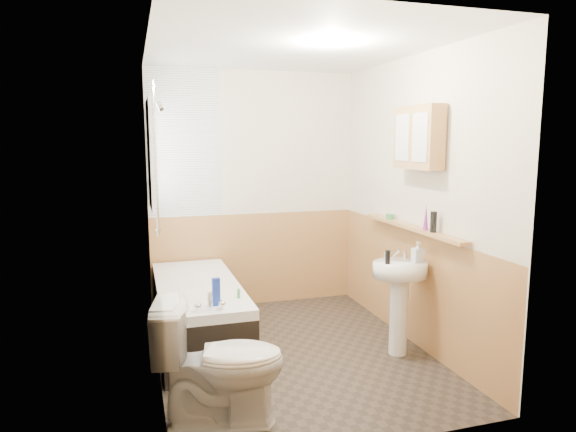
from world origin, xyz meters
The scene contains 26 objects.
floor centered at (0.00, 0.00, 0.00)m, with size 2.80×2.80×0.00m, color black.
ceiling centered at (0.00, 0.00, 2.50)m, with size 2.80×2.80×0.00m, color white.
wall_back centered at (0.00, 1.41, 1.25)m, with size 2.20×0.02×2.50m, color beige.
wall_front centered at (0.00, -1.41, 1.25)m, with size 2.20×0.02×2.50m, color beige.
wall_left centered at (-1.11, 0.00, 1.25)m, with size 0.02×2.80×2.50m, color beige.
wall_right centered at (1.11, 0.00, 1.25)m, with size 0.02×2.80×2.50m, color beige.
wainscot_right centered at (1.09, 0.00, 0.50)m, with size 0.01×2.80×1.00m, color tan.
wainscot_front centered at (0.00, -1.39, 0.50)m, with size 2.20×0.01×1.00m, color tan.
wainscot_back centered at (0.00, 1.39, 0.50)m, with size 2.20×0.01×1.00m, color tan.
tile_cladding_left centered at (-1.09, 0.00, 1.25)m, with size 0.01×2.80×2.50m, color white.
tile_return_back centered at (-0.73, 1.39, 1.75)m, with size 0.75×0.01×1.50m, color white.
window centered at (-1.06, 0.95, 1.65)m, with size 0.03×0.79×0.99m.
bathtub centered at (-0.73, 0.49, 0.28)m, with size 0.70×1.72×0.68m.
shower_riser centered at (-1.04, 0.44, 1.73)m, with size 0.11×0.09×1.28m.
toilet centered at (-0.76, -0.89, 0.40)m, with size 0.45×0.81×0.80m, color white.
sink centered at (0.84, -0.26, 0.56)m, with size 0.46×0.37×0.90m.
pine_shelf centered at (1.04, -0.07, 1.04)m, with size 0.10×1.52×0.03m, color tan.
medicine_cabinet centered at (1.01, -0.18, 1.80)m, with size 0.14×0.57×0.52m.
foam_can centered at (1.04, -0.41, 1.14)m, with size 0.05×0.05×0.17m, color black.
green_bottle centered at (1.04, -0.30, 1.16)m, with size 0.04×0.04×0.21m, color purple.
black_jar centered at (1.04, 0.31, 1.08)m, with size 0.07×0.07×0.05m, color #388447.
soap_bottle centered at (0.96, -0.31, 0.83)m, with size 0.08×0.17×0.08m, color silver.
clear_bottle centered at (0.71, -0.29, 0.85)m, with size 0.04×0.04×0.11m, color black.
blue_gel centered at (-0.67, -0.17, 0.64)m, with size 0.06×0.04×0.22m, color #19339E.
cream_jar centered at (-0.92, -0.21, 0.56)m, with size 0.07×0.07×0.04m, color #388447.
orange_bottle centered at (-0.47, -0.04, 0.57)m, with size 0.02×0.02×0.08m, color #388447.
Camera 1 is at (-1.24, -3.92, 1.79)m, focal length 32.00 mm.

